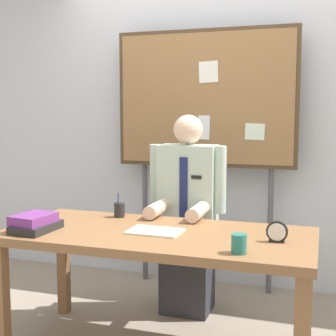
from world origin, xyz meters
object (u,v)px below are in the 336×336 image
object	(u,v)px
book_stack	(35,223)
coffee_mug	(239,244)
desk	(158,246)
pen_holder	(119,210)
open_notebook	(155,231)
bulletin_board	(205,102)
desk_clock	(277,233)
person	(187,222)

from	to	relation	value
book_stack	coffee_mug	xyz separation A→B (m)	(1.20, -0.07, 0.00)
desk	coffee_mug	world-z (taller)	coffee_mug
book_stack	pen_holder	size ratio (longest dim) A/B	1.84
open_notebook	pen_holder	xyz separation A→B (m)	(-0.36, 0.31, 0.04)
desk	book_stack	xyz separation A→B (m)	(-0.68, -0.21, 0.13)
coffee_mug	open_notebook	bearing A→B (deg)	153.84
bulletin_board	book_stack	world-z (taller)	bulletin_board
book_stack	pen_holder	bearing A→B (deg)	58.02
desk	pen_holder	distance (m)	0.49
bulletin_board	pen_holder	bearing A→B (deg)	-113.61
desk	desk_clock	xyz separation A→B (m)	(0.68, -0.01, 0.13)
coffee_mug	pen_holder	world-z (taller)	pen_holder
person	bulletin_board	bearing A→B (deg)	89.97
open_notebook	desk_clock	size ratio (longest dim) A/B	2.67
person	open_notebook	xyz separation A→B (m)	(-0.01, -0.66, 0.09)
desk	desk_clock	size ratio (longest dim) A/B	15.56
desk_clock	coffee_mug	bearing A→B (deg)	-120.61
desk	bulletin_board	bearing A→B (deg)	89.99
book_stack	bulletin_board	bearing A→B (deg)	63.12
desk_clock	bulletin_board	bearing A→B (deg)	120.63
desk	desk_clock	bearing A→B (deg)	-1.15
desk	bulletin_board	distance (m)	1.41
open_notebook	pen_holder	world-z (taller)	pen_holder
person	book_stack	bearing A→B (deg)	-128.74
person	pen_holder	bearing A→B (deg)	-136.63
person	pen_holder	distance (m)	0.52
desk_clock	coffee_mug	world-z (taller)	desk_clock
bulletin_board	open_notebook	size ratio (longest dim) A/B	6.76
coffee_mug	pen_holder	distance (m)	1.05
pen_holder	desk	bearing A→B (deg)	-38.04
person	coffee_mug	world-z (taller)	person
person	pen_holder	world-z (taller)	person
bulletin_board	pen_holder	world-z (taller)	bulletin_board
person	coffee_mug	size ratio (longest dim) A/B	14.58
desk	coffee_mug	xyz separation A→B (m)	(0.52, -0.28, 0.13)
bulletin_board	open_notebook	world-z (taller)	bulletin_board
desk	desk_clock	distance (m)	0.69
open_notebook	coffee_mug	size ratio (longest dim) A/B	3.16
bulletin_board	book_stack	size ratio (longest dim) A/B	7.03
desk_clock	pen_holder	xyz separation A→B (m)	(-1.05, 0.30, -0.00)
book_stack	open_notebook	bearing A→B (deg)	15.99
desk_clock	coffee_mug	xyz separation A→B (m)	(-0.16, -0.27, -0.00)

